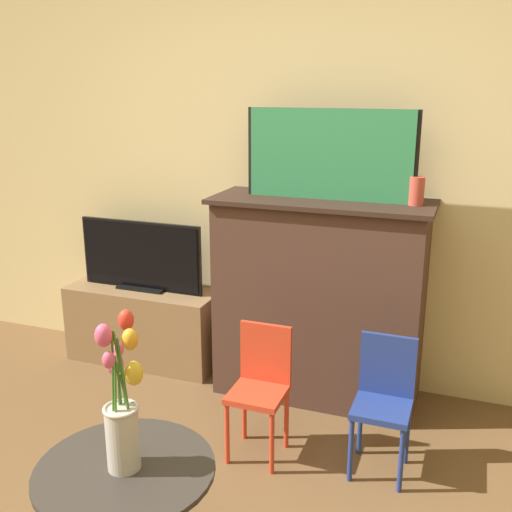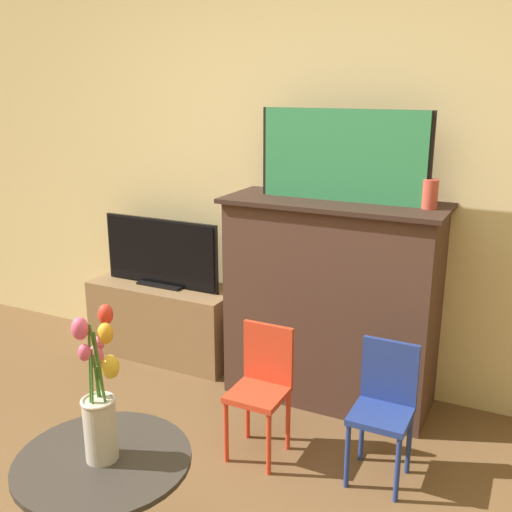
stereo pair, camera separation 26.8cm
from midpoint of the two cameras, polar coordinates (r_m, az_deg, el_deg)
name	(u,v)px [view 2 (the right image)]	position (r m, az deg, el deg)	size (l,w,h in m)	color
wall_back	(323,160)	(3.54, 8.61, 8.99)	(8.00, 0.06, 2.70)	beige
fireplace_mantel	(331,300)	(3.43, 9.42, -4.21)	(1.21, 0.49, 1.17)	#4C3328
painting	(343,156)	(3.24, 10.66, 9.36)	(0.93, 0.03, 0.48)	black
mantel_candle	(430,194)	(3.16, 18.63, 5.58)	(0.08, 0.08, 0.15)	#CC4C3D
tv_stand	(163,321)	(4.05, -6.94, -6.17)	(1.00, 0.36, 0.50)	olive
tv_monitor	(161,254)	(3.90, -7.13, 0.19)	(0.84, 0.12, 0.44)	black
chair_red	(262,382)	(2.98, 3.21, -12.00)	(0.26, 0.26, 0.65)	red
chair_blue	(384,403)	(2.90, 14.80, -13.43)	(0.26, 0.26, 0.65)	navy
side_table	(107,505)	(2.31, -10.59, -22.41)	(0.61, 0.61, 0.55)	#332D28
vase_tulips	(100,402)	(2.09, -11.06, -13.59)	(0.15, 0.16, 0.53)	beige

